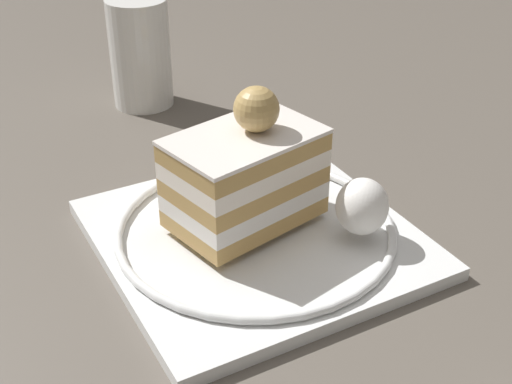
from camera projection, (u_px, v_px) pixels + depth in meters
The scene contains 6 objects.
ground_plane at pixel (225, 249), 0.53m from camera, with size 2.40×2.40×0.00m, color #595249.
dessert_plate at pixel (256, 236), 0.53m from camera, with size 0.27×0.27×0.02m.
cake_slice at pixel (246, 174), 0.51m from camera, with size 0.11×0.13×0.10m.
whipped_cream_dollop at pixel (362, 206), 0.51m from camera, with size 0.04×0.04×0.04m, color white.
fork at pixel (274, 163), 0.60m from camera, with size 0.11×0.04×0.00m.
drink_glass_near at pixel (141, 60), 0.73m from camera, with size 0.06×0.06×0.11m.
Camera 1 is at (-0.42, 0.09, 0.31)m, focal length 49.64 mm.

